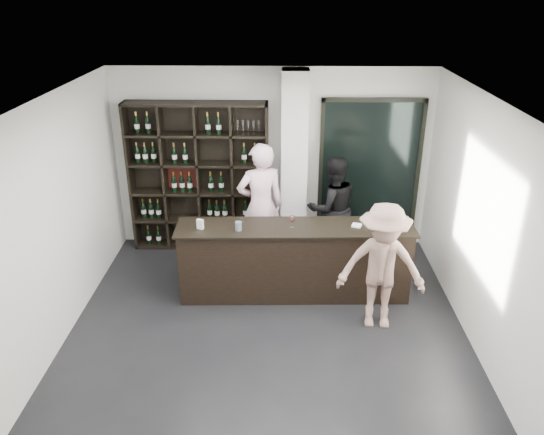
{
  "coord_description": "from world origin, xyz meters",
  "views": [
    {
      "loc": [
        0.18,
        -5.32,
        4.08
      ],
      "look_at": [
        0.04,
        1.1,
        1.18
      ],
      "focal_mm": 35.0,
      "sensor_mm": 36.0,
      "label": 1
    }
  ],
  "objects_px": {
    "tasting_counter": "(295,261)",
    "taster_pink": "(261,206)",
    "taster_black": "(332,208)",
    "wine_shelf": "(199,178)",
    "customer": "(382,267)"
  },
  "relations": [
    {
      "from": "tasting_counter",
      "to": "taster_pink",
      "type": "height_order",
      "value": "taster_pink"
    },
    {
      "from": "taster_black",
      "to": "customer",
      "type": "xyz_separation_m",
      "value": [
        0.46,
        -1.85,
        0.01
      ]
    },
    {
      "from": "customer",
      "to": "wine_shelf",
      "type": "bearing_deg",
      "value": 144.99
    },
    {
      "from": "wine_shelf",
      "to": "taster_black",
      "type": "distance_m",
      "value": 2.16
    },
    {
      "from": "taster_black",
      "to": "customer",
      "type": "height_order",
      "value": "customer"
    },
    {
      "from": "wine_shelf",
      "to": "tasting_counter",
      "type": "bearing_deg",
      "value": -44.32
    },
    {
      "from": "wine_shelf",
      "to": "tasting_counter",
      "type": "distance_m",
      "value": 2.2
    },
    {
      "from": "wine_shelf",
      "to": "taster_pink",
      "type": "distance_m",
      "value": 1.19
    },
    {
      "from": "taster_black",
      "to": "tasting_counter",
      "type": "bearing_deg",
      "value": 46.11
    },
    {
      "from": "wine_shelf",
      "to": "taster_black",
      "type": "relative_size",
      "value": 1.44
    },
    {
      "from": "wine_shelf",
      "to": "tasting_counter",
      "type": "xyz_separation_m",
      "value": [
        1.5,
        -1.47,
        -0.67
      ]
    },
    {
      "from": "wine_shelf",
      "to": "customer",
      "type": "xyz_separation_m",
      "value": [
        2.56,
        -2.17,
        -0.36
      ]
    },
    {
      "from": "wine_shelf",
      "to": "customer",
      "type": "height_order",
      "value": "wine_shelf"
    },
    {
      "from": "taster_pink",
      "to": "customer",
      "type": "bearing_deg",
      "value": 118.77
    },
    {
      "from": "wine_shelf",
      "to": "tasting_counter",
      "type": "height_order",
      "value": "wine_shelf"
    }
  ]
}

